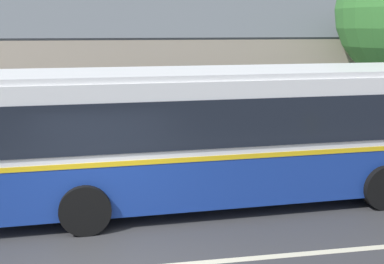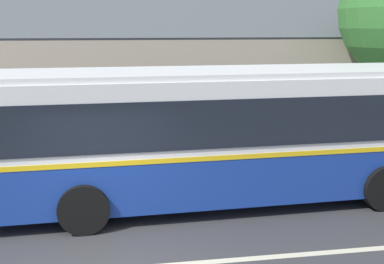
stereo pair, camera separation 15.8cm
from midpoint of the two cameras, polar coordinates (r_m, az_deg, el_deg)
The scene contains 4 objects.
sidewalk_far at distance 13.94m, azimuth -10.54°, elevation -3.95°, with size 60.00×3.00×0.15m, color gray.
community_building at distance 21.06m, azimuth -10.48°, elevation 6.61°, with size 27.12×9.80×6.97m.
transit_bus at distance 10.84m, azimuth 3.01°, elevation 0.04°, with size 11.15×3.01×3.03m.
bench_down_street at distance 13.75m, azimuth -17.63°, elevation -2.40°, with size 1.84×0.51×0.94m.
Camera 1 is at (0.07, -7.38, 3.95)m, focal length 45.00 mm.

